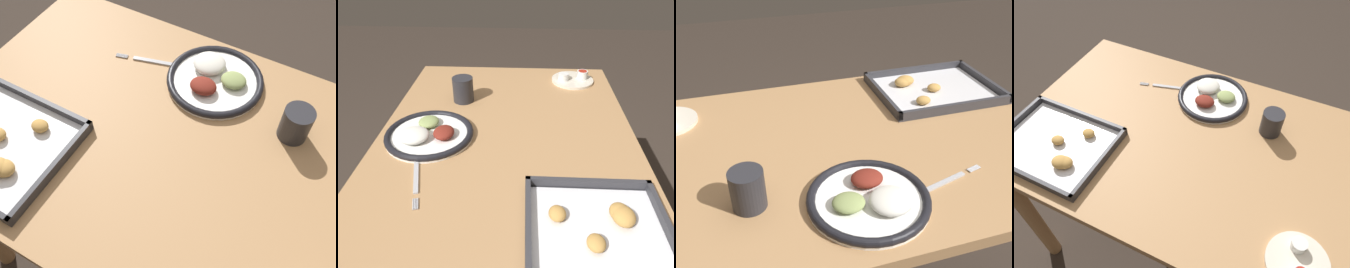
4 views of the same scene
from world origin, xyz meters
The scene contains 5 objects.
dining_table centered at (0.00, 0.00, 0.65)m, with size 1.18×0.79×0.77m.
dinner_plate centered at (-0.02, -0.23, 0.78)m, with size 0.27×0.27×0.04m.
fork centered at (0.15, -0.22, 0.77)m, with size 0.22×0.07×0.00m.
baking_tray centered at (0.35, 0.21, 0.78)m, with size 0.38×0.30×0.04m.
drinking_cup centered at (-0.27, -0.17, 0.81)m, with size 0.07×0.07×0.09m.
Camera 3 is at (-0.26, -0.82, 1.34)m, focal length 42.00 mm.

